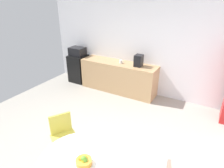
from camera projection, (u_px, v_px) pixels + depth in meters
name	position (u px, v px, depth m)	size (l,w,h in m)	color
ground_plane	(79.00, 152.00, 3.67)	(6.00, 6.00, 0.00)	#9E998E
wall_back	(142.00, 49.00, 5.49)	(6.00, 0.10, 2.60)	silver
counter_block	(118.00, 77.00, 5.82)	(2.30, 0.60, 0.90)	tan
mini_fridge	(79.00, 68.00, 6.49)	(0.54, 0.54, 0.90)	black
microwave	(77.00, 51.00, 6.25)	(0.48, 0.38, 0.26)	black
round_table	(83.00, 168.00, 2.56)	(1.16, 1.16, 0.76)	silver
chair_yellow	(63.00, 132.00, 3.39)	(0.58, 0.58, 0.83)	silver
fruit_bowl	(84.00, 161.00, 2.43)	(0.21, 0.21, 0.13)	gold
mug_white	(121.00, 62.00, 5.57)	(0.13, 0.08, 0.09)	white
coffee_maker	(139.00, 61.00, 5.29)	(0.20, 0.24, 0.32)	black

